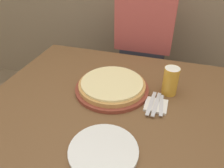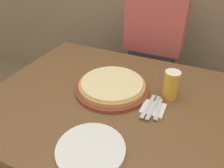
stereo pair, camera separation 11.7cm
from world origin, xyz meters
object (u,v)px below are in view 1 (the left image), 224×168
object	(u,v)px
pizza_on_board	(112,86)
diner_person	(143,54)
dinner_knife	(156,103)
spoon	(161,104)
beer_glass	(171,80)
fork	(151,103)
dinner_plate	(103,151)

from	to	relation	value
pizza_on_board	diner_person	size ratio (longest dim) A/B	0.31
dinner_knife	spoon	distance (m)	0.02
pizza_on_board	dinner_knife	distance (m)	0.26
dinner_knife	beer_glass	bearing A→B (deg)	69.18
fork	dinner_knife	world-z (taller)	same
beer_glass	dinner_plate	size ratio (longest dim) A/B	0.55
pizza_on_board	dinner_plate	size ratio (longest dim) A/B	1.45
pizza_on_board	diner_person	bearing A→B (deg)	85.00
beer_glass	dinner_plate	bearing A→B (deg)	-113.66
diner_person	fork	bearing A→B (deg)	-76.91
pizza_on_board	beer_glass	bearing A→B (deg)	12.30
pizza_on_board	spoon	world-z (taller)	pizza_on_board
pizza_on_board	dinner_plate	world-z (taller)	pizza_on_board
pizza_on_board	dinner_plate	distance (m)	0.42
spoon	beer_glass	bearing A→B (deg)	79.37
beer_glass	pizza_on_board	bearing A→B (deg)	-167.70
dinner_plate	fork	xyz separation A→B (m)	(0.13, 0.34, 0.01)
spoon	dinner_knife	bearing A→B (deg)	180.00
beer_glass	dinner_plate	world-z (taller)	beer_glass
dinner_plate	dinner_knife	bearing A→B (deg)	65.30
spoon	diner_person	size ratio (longest dim) A/B	0.13
diner_person	spoon	bearing A→B (deg)	-73.19
dinner_plate	fork	bearing A→B (deg)	68.83
beer_glass	diner_person	size ratio (longest dim) A/B	0.12
pizza_on_board	fork	xyz separation A→B (m)	(0.22, -0.06, -0.01)
dinner_knife	diner_person	distance (m)	0.75
pizza_on_board	beer_glass	size ratio (longest dim) A/B	2.63
fork	diner_person	bearing A→B (deg)	103.09
dinner_knife	spoon	size ratio (longest dim) A/B	1.17
fork	diner_person	xyz separation A→B (m)	(-0.17, 0.72, -0.10)
pizza_on_board	beer_glass	world-z (taller)	beer_glass
diner_person	beer_glass	bearing A→B (deg)	-67.70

